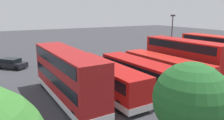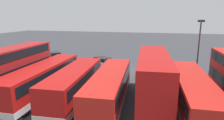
{
  "view_description": "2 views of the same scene",
  "coord_description": "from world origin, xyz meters",
  "px_view_note": "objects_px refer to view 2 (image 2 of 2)",
  "views": [
    {
      "loc": [
        16.36,
        28.64,
        7.89
      ],
      "look_at": [
        2.47,
        3.91,
        1.42
      ],
      "focal_mm": 34.19,
      "sensor_mm": 36.0,
      "label": 1
    },
    {
      "loc": [
        -4.16,
        27.19,
        7.73
      ],
      "look_at": [
        2.08,
        2.26,
        1.94
      ],
      "focal_mm": 30.86,
      "sensor_mm": 36.0,
      "label": 2
    }
  ],
  "objects_px": {
    "car_hatchback_silver": "(103,62)",
    "waste_bin_yellow": "(213,78)",
    "bus_single_deck_fifth": "(75,83)",
    "bus_single_deck_sixth": "(43,78)",
    "bus_double_decker_seventh": "(11,68)",
    "car_small_green": "(55,56)",
    "bus_single_deck_fourth": "(110,87)",
    "bus_single_deck_second": "(192,93)",
    "lamp_post_tall": "(199,47)",
    "bus_double_decker_third": "(153,79)"
  },
  "relations": [
    {
      "from": "bus_single_deck_sixth",
      "to": "bus_single_deck_fourth",
      "type": "bearing_deg",
      "value": 174.48
    },
    {
      "from": "bus_single_deck_fourth",
      "to": "bus_double_decker_seventh",
      "type": "relative_size",
      "value": 0.95
    },
    {
      "from": "bus_single_deck_second",
      "to": "bus_single_deck_fifth",
      "type": "distance_m",
      "value": 10.42
    },
    {
      "from": "bus_single_deck_fifth",
      "to": "car_small_green",
      "type": "relative_size",
      "value": 2.49
    },
    {
      "from": "bus_single_deck_sixth",
      "to": "car_small_green",
      "type": "relative_size",
      "value": 2.85
    },
    {
      "from": "bus_double_decker_third",
      "to": "bus_single_deck_fifth",
      "type": "bearing_deg",
      "value": 4.56
    },
    {
      "from": "bus_double_decker_third",
      "to": "bus_single_deck_fourth",
      "type": "relative_size",
      "value": 0.94
    },
    {
      "from": "lamp_post_tall",
      "to": "car_small_green",
      "type": "bearing_deg",
      "value": -18.48
    },
    {
      "from": "bus_single_deck_second",
      "to": "bus_double_decker_seventh",
      "type": "xyz_separation_m",
      "value": [
        17.93,
        -0.36,
        0.83
      ]
    },
    {
      "from": "bus_single_deck_fourth",
      "to": "car_small_green",
      "type": "height_order",
      "value": "bus_single_deck_fourth"
    },
    {
      "from": "bus_double_decker_seventh",
      "to": "car_small_green",
      "type": "height_order",
      "value": "bus_double_decker_seventh"
    },
    {
      "from": "bus_single_deck_fourth",
      "to": "bus_single_deck_fifth",
      "type": "distance_m",
      "value": 3.49
    },
    {
      "from": "lamp_post_tall",
      "to": "bus_single_deck_fifth",
      "type": "bearing_deg",
      "value": 32.28
    },
    {
      "from": "bus_single_deck_second",
      "to": "bus_double_decker_seventh",
      "type": "bearing_deg",
      "value": -1.15
    },
    {
      "from": "bus_double_decker_third",
      "to": "car_small_green",
      "type": "height_order",
      "value": "bus_double_decker_third"
    },
    {
      "from": "bus_double_decker_third",
      "to": "car_small_green",
      "type": "bearing_deg",
      "value": -38.78
    },
    {
      "from": "bus_double_decker_third",
      "to": "bus_single_deck_sixth",
      "type": "xyz_separation_m",
      "value": [
        10.98,
        0.03,
        -0.82
      ]
    },
    {
      "from": "bus_single_deck_second",
      "to": "waste_bin_yellow",
      "type": "height_order",
      "value": "bus_single_deck_second"
    },
    {
      "from": "bus_single_deck_sixth",
      "to": "bus_double_decker_seventh",
      "type": "relative_size",
      "value": 1.01
    },
    {
      "from": "bus_single_deck_second",
      "to": "bus_single_deck_fifth",
      "type": "bearing_deg",
      "value": 0.79
    },
    {
      "from": "bus_single_deck_fourth",
      "to": "car_hatchback_silver",
      "type": "distance_m",
      "value": 13.62
    },
    {
      "from": "lamp_post_tall",
      "to": "waste_bin_yellow",
      "type": "distance_m",
      "value": 4.58
    },
    {
      "from": "bus_single_deck_sixth",
      "to": "car_hatchback_silver",
      "type": "xyz_separation_m",
      "value": [
        -2.8,
        -12.13,
        -0.92
      ]
    },
    {
      "from": "bus_single_deck_fifth",
      "to": "bus_double_decker_seventh",
      "type": "xyz_separation_m",
      "value": [
        7.51,
        -0.5,
        0.83
      ]
    },
    {
      "from": "bus_single_deck_fifth",
      "to": "car_small_green",
      "type": "xyz_separation_m",
      "value": [
        10.98,
        -15.18,
        -0.92
      ]
    },
    {
      "from": "bus_double_decker_seventh",
      "to": "bus_single_deck_sixth",
      "type": "bearing_deg",
      "value": -179.36
    },
    {
      "from": "car_small_green",
      "to": "bus_single_deck_fourth",
      "type": "bearing_deg",
      "value": 133.33
    },
    {
      "from": "car_small_green",
      "to": "bus_single_deck_second",
      "type": "bearing_deg",
      "value": 144.92
    },
    {
      "from": "bus_single_deck_fourth",
      "to": "bus_double_decker_third",
      "type": "bearing_deg",
      "value": -168.88
    },
    {
      "from": "car_hatchback_silver",
      "to": "waste_bin_yellow",
      "type": "distance_m",
      "value": 15.56
    },
    {
      "from": "waste_bin_yellow",
      "to": "bus_single_deck_fourth",
      "type": "bearing_deg",
      "value": 39.8
    },
    {
      "from": "bus_single_deck_sixth",
      "to": "car_hatchback_silver",
      "type": "relative_size",
      "value": 2.73
    },
    {
      "from": "car_hatchback_silver",
      "to": "car_small_green",
      "type": "xyz_separation_m",
      "value": [
        10.0,
        -2.5,
        0.0
      ]
    },
    {
      "from": "bus_single_deck_second",
      "to": "lamp_post_tall",
      "type": "distance_m",
      "value": 8.01
    },
    {
      "from": "bus_single_deck_fourth",
      "to": "car_small_green",
      "type": "bearing_deg",
      "value": -46.67
    },
    {
      "from": "car_hatchback_silver",
      "to": "waste_bin_yellow",
      "type": "height_order",
      "value": "car_hatchback_silver"
    },
    {
      "from": "bus_single_deck_second",
      "to": "car_hatchback_silver",
      "type": "height_order",
      "value": "bus_single_deck_second"
    },
    {
      "from": "bus_single_deck_second",
      "to": "waste_bin_yellow",
      "type": "xyz_separation_m",
      "value": [
        -3.62,
        -8.5,
        -1.15
      ]
    },
    {
      "from": "car_small_green",
      "to": "waste_bin_yellow",
      "type": "relative_size",
      "value": 4.47
    },
    {
      "from": "bus_single_deck_fourth",
      "to": "bus_double_decker_seventh",
      "type": "xyz_separation_m",
      "value": [
        10.99,
        -0.66,
        0.83
      ]
    },
    {
      "from": "bus_single_deck_fourth",
      "to": "car_hatchback_silver",
      "type": "bearing_deg",
      "value": -70.81
    },
    {
      "from": "bus_single_deck_fifth",
      "to": "car_hatchback_silver",
      "type": "xyz_separation_m",
      "value": [
        0.98,
        -12.68,
        -0.92
      ]
    },
    {
      "from": "bus_single_deck_fifth",
      "to": "waste_bin_yellow",
      "type": "relative_size",
      "value": 11.13
    },
    {
      "from": "bus_double_decker_seventh",
      "to": "car_small_green",
      "type": "distance_m",
      "value": 15.18
    },
    {
      "from": "bus_single_deck_fifth",
      "to": "bus_single_deck_sixth",
      "type": "xyz_separation_m",
      "value": [
        3.79,
        -0.55,
        0.0
      ]
    },
    {
      "from": "bus_double_decker_third",
      "to": "lamp_post_tall",
      "type": "relative_size",
      "value": 1.45
    },
    {
      "from": "bus_single_deck_fourth",
      "to": "car_small_green",
      "type": "xyz_separation_m",
      "value": [
        14.46,
        -15.33,
        -0.92
      ]
    },
    {
      "from": "bus_single_deck_sixth",
      "to": "bus_double_decker_seventh",
      "type": "distance_m",
      "value": 3.81
    },
    {
      "from": "bus_double_decker_third",
      "to": "bus_double_decker_seventh",
      "type": "distance_m",
      "value": 14.7
    },
    {
      "from": "bus_double_decker_third",
      "to": "waste_bin_yellow",
      "type": "distance_m",
      "value": 10.77
    }
  ]
}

